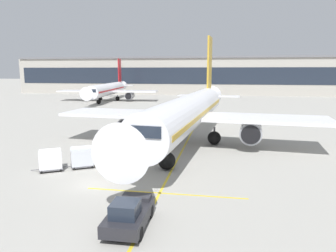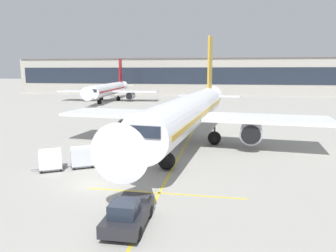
% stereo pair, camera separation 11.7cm
% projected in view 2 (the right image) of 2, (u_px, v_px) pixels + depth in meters
% --- Properties ---
extents(ground_plane, '(600.00, 600.00, 0.00)m').
position_uv_depth(ground_plane, '(93.00, 184.00, 25.11)').
color(ground_plane, '#9E9B93').
extents(parked_airplane, '(32.27, 42.22, 14.44)m').
position_uv_depth(parked_airplane, '(190.00, 112.00, 38.05)').
color(parked_airplane, white).
rests_on(parked_airplane, ground).
extents(belt_loader, '(5.42, 3.58, 2.65)m').
position_uv_depth(belt_loader, '(140.00, 150.00, 32.84)').
color(belt_loader, '#A3A8B2').
rests_on(belt_loader, ground).
extents(baggage_cart_lead, '(2.75, 2.39, 1.91)m').
position_uv_depth(baggage_cart_lead, '(105.00, 154.00, 30.25)').
color(baggage_cart_lead, '#515156').
rests_on(baggage_cart_lead, ground).
extents(baggage_cart_second, '(2.75, 2.39, 1.91)m').
position_uv_depth(baggage_cart_second, '(82.00, 157.00, 29.49)').
color(baggage_cart_second, '#515156').
rests_on(baggage_cart_second, ground).
extents(baggage_cart_third, '(2.75, 2.39, 1.91)m').
position_uv_depth(baggage_cart_third, '(50.00, 160.00, 28.51)').
color(baggage_cart_third, '#515156').
rests_on(baggage_cart_third, ground).
extents(pushback_tug, '(2.17, 4.43, 1.83)m').
position_uv_depth(pushback_tug, '(128.00, 214.00, 18.09)').
color(pushback_tug, '#232328').
rests_on(pushback_tug, ground).
extents(ground_crew_by_loader, '(0.54, 0.37, 1.74)m').
position_uv_depth(ground_crew_by_loader, '(129.00, 150.00, 32.07)').
color(ground_crew_by_loader, '#514C42').
rests_on(ground_crew_by_loader, ground).
extents(ground_crew_by_carts, '(0.34, 0.55, 1.74)m').
position_uv_depth(ground_crew_by_carts, '(131.00, 156.00, 29.70)').
color(ground_crew_by_carts, '#333847').
rests_on(ground_crew_by_carts, ground).
extents(ground_crew_marshaller, '(0.54, 0.35, 1.74)m').
position_uv_depth(ground_crew_marshaller, '(96.00, 157.00, 29.45)').
color(ground_crew_marshaller, '#514C42').
rests_on(ground_crew_marshaller, ground).
extents(ground_crew_wingwalker, '(0.54, 0.36, 1.74)m').
position_uv_depth(ground_crew_wingwalker, '(130.00, 152.00, 31.14)').
color(ground_crew_wingwalker, '#514C42').
rests_on(ground_crew_wingwalker, ground).
extents(safety_cone_engine_keepout, '(0.65, 0.65, 0.73)m').
position_uv_depth(safety_cone_engine_keepout, '(137.00, 142.00, 38.65)').
color(safety_cone_engine_keepout, black).
rests_on(safety_cone_engine_keepout, ground).
extents(apron_guidance_line_lead_in, '(0.20, 110.00, 0.01)m').
position_uv_depth(apron_guidance_line_lead_in, '(185.00, 146.00, 38.11)').
color(apron_guidance_line_lead_in, yellow).
rests_on(apron_guidance_line_lead_in, ground).
extents(apron_guidance_line_stop_bar, '(12.00, 0.20, 0.01)m').
position_uv_depth(apron_guidance_line_stop_bar, '(164.00, 193.00, 23.28)').
color(apron_guidance_line_stop_bar, yellow).
rests_on(apron_guidance_line_stop_bar, ground).
extents(terminal_building, '(130.46, 19.54, 14.10)m').
position_uv_depth(terminal_building, '(184.00, 75.00, 125.76)').
color(terminal_building, '#A8A399').
rests_on(terminal_building, ground).
extents(distant_airplane, '(29.72, 38.70, 12.94)m').
position_uv_depth(distant_airplane, '(109.00, 90.00, 94.15)').
color(distant_airplane, white).
rests_on(distant_airplane, ground).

